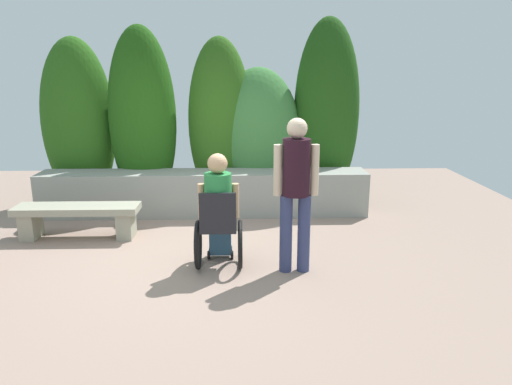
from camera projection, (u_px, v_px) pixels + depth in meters
name	position (u px, v px, depth m)	size (l,w,h in m)	color
ground_plane	(193.00, 260.00, 5.72)	(10.64, 10.64, 0.00)	gray
stone_retaining_wall	(204.00, 193.00, 7.46)	(5.05, 0.59, 0.68)	gray
hedge_backdrop	(206.00, 123.00, 7.85)	(5.23, 1.04, 3.04)	#285C17
stone_bench	(78.00, 216.00, 6.41)	(1.63, 0.43, 0.45)	#999882
person_in_wheelchair	(219.00, 215.00, 5.38)	(0.53, 0.66, 1.33)	black
person_standing_companion	(296.00, 185.00, 5.17)	(0.49, 0.30, 1.72)	navy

